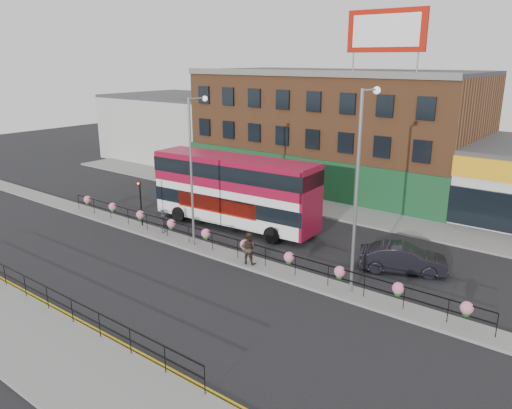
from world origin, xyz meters
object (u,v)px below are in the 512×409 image
Objects in this scene: pedestrian_a at (164,221)px; lamp_column_east at (360,176)px; lamp_column_west at (194,160)px; pedestrian_b at (248,248)px; double_decker_bus at (235,184)px; car at (403,258)px.

lamp_column_east is (13.97, 0.01, 5.08)m from pedestrian_a.
lamp_column_west reaches higher than pedestrian_a.
lamp_column_east is (10.70, 0.26, 0.52)m from lamp_column_west.
lamp_column_east reaches higher than pedestrian_b.
double_decker_bus is 1.37× the size of lamp_column_west.
lamp_column_east is (-0.95, -3.95, 5.24)m from car.
double_decker_bus is 1.25× the size of lamp_column_east.
pedestrian_a is 0.16× the size of lamp_column_east.
car is at bearing -0.98° from double_decker_bus.
double_decker_bus is 5.38m from pedestrian_a.
pedestrian_a is at bearing -122.68° from double_decker_bus.
pedestrian_a is 5.62m from lamp_column_west.
lamp_column_west is at bearing 85.85° from car.
car is at bearing -93.95° from pedestrian_a.
pedestrian_b is 7.97m from lamp_column_east.
pedestrian_b is (5.07, -4.81, -1.95)m from double_decker_bus.
lamp_column_east reaches higher than pedestrian_a.
car is 0.50× the size of lamp_column_east.
pedestrian_a is (-14.92, -3.96, 0.16)m from car.
pedestrian_b is (-7.18, -4.60, 0.30)m from car.
lamp_column_west is (-4.48, 0.39, 4.42)m from pedestrian_b.
lamp_column_east is at bearing 172.13° from pedestrian_b.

